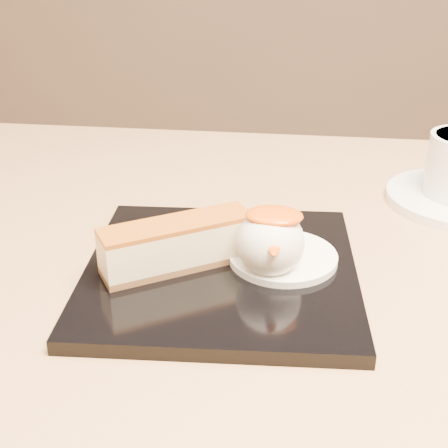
# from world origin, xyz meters

# --- Properties ---
(table) EXTENTS (0.80, 0.80, 0.72)m
(table) POSITION_xyz_m (0.00, 0.00, 0.56)
(table) COLOR black
(table) RESTS_ON ground
(dessert_plate) EXTENTS (0.23, 0.23, 0.01)m
(dessert_plate) POSITION_xyz_m (-0.02, 0.02, 0.73)
(dessert_plate) COLOR black
(dessert_plate) RESTS_ON table
(cheesecake) EXTENTS (0.12, 0.09, 0.04)m
(cheesecake) POSITION_xyz_m (-0.06, 0.01, 0.75)
(cheesecake) COLOR brown
(cheesecake) RESTS_ON dessert_plate
(cream_smear) EXTENTS (0.09, 0.09, 0.01)m
(cream_smear) POSITION_xyz_m (0.03, 0.03, 0.73)
(cream_smear) COLOR white
(cream_smear) RESTS_ON dessert_plate
(ice_cream_scoop) EXTENTS (0.05, 0.05, 0.05)m
(ice_cream_scoop) POSITION_xyz_m (0.02, 0.01, 0.76)
(ice_cream_scoop) COLOR white
(ice_cream_scoop) RESTS_ON cream_smear
(mango_sauce) EXTENTS (0.05, 0.03, 0.01)m
(mango_sauce) POSITION_xyz_m (0.02, 0.01, 0.78)
(mango_sauce) COLOR #ED4F07
(mango_sauce) RESTS_ON ice_cream_scoop
(mint_sprig) EXTENTS (0.03, 0.02, 0.00)m
(mint_sprig) POSITION_xyz_m (-0.00, 0.06, 0.74)
(mint_sprig) COLOR #2D8A3D
(mint_sprig) RESTS_ON cream_smear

